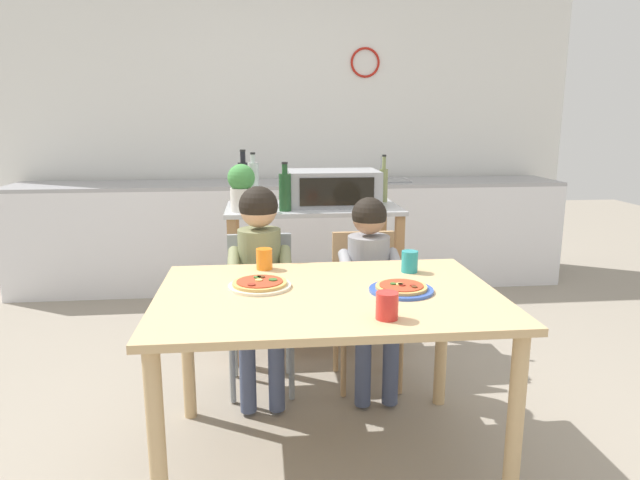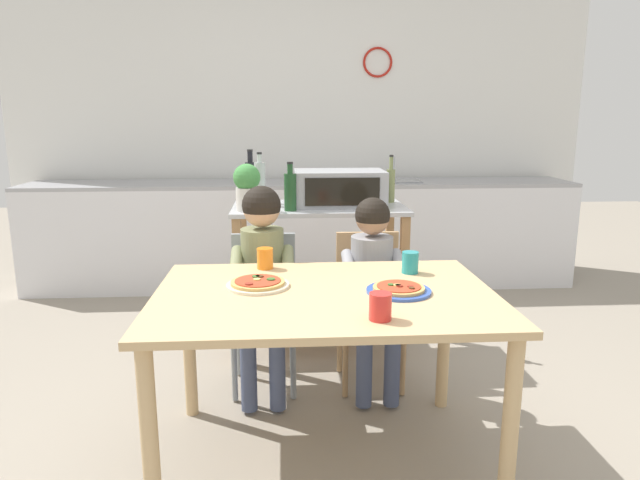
% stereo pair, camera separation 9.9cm
% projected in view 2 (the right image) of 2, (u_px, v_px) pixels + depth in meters
% --- Properties ---
extents(ground_plane, '(11.89, 11.89, 0.00)m').
position_uv_depth(ground_plane, '(311.00, 348.00, 3.60)').
color(ground_plane, gray).
extents(back_wall_tiled, '(5.12, 0.14, 2.70)m').
position_uv_depth(back_wall_tiled, '(300.00, 126.00, 5.11)').
color(back_wall_tiled, white).
rests_on(back_wall_tiled, ground).
extents(kitchen_counter, '(4.61, 0.60, 1.09)m').
position_uv_depth(kitchen_counter, '(302.00, 233.00, 4.90)').
color(kitchen_counter, silver).
rests_on(kitchen_counter, ground).
extents(kitchen_island_cart, '(1.05, 0.55, 0.91)m').
position_uv_depth(kitchen_island_cart, '(319.00, 255.00, 3.51)').
color(kitchen_island_cart, '#B7BABF').
rests_on(kitchen_island_cart, ground).
extents(toaster_oven, '(0.54, 0.35, 0.21)m').
position_uv_depth(toaster_oven, '(339.00, 188.00, 3.44)').
color(toaster_oven, '#999BA0').
rests_on(toaster_oven, kitchen_island_cart).
extents(bottle_dark_olive_oil, '(0.07, 0.07, 0.33)m').
position_uv_depth(bottle_dark_olive_oil, '(251.00, 180.00, 3.57)').
color(bottle_dark_olive_oil, black).
rests_on(bottle_dark_olive_oil, kitchen_island_cart).
extents(bottle_clear_vinegar, '(0.07, 0.07, 0.32)m').
position_uv_depth(bottle_clear_vinegar, '(260.00, 183.00, 3.44)').
color(bottle_clear_vinegar, '#ADB7B2').
rests_on(bottle_clear_vinegar, kitchen_island_cart).
extents(bottle_squat_spirits, '(0.07, 0.07, 0.28)m').
position_uv_depth(bottle_squat_spirits, '(290.00, 191.00, 3.25)').
color(bottle_squat_spirits, '#1E4723').
rests_on(bottle_squat_spirits, kitchen_island_cart).
extents(bottle_slim_sauce, '(0.05, 0.05, 0.30)m').
position_uv_depth(bottle_slim_sauce, '(391.00, 184.00, 3.57)').
color(bottle_slim_sauce, olive).
rests_on(bottle_slim_sauce, kitchen_island_cart).
extents(potted_herb_plant, '(0.16, 0.16, 0.27)m').
position_uv_depth(potted_herb_plant, '(247.00, 186.00, 3.23)').
color(potted_herb_plant, beige).
rests_on(potted_herb_plant, kitchen_island_cart).
extents(dining_table, '(1.37, 0.95, 0.75)m').
position_uv_depth(dining_table, '(325.00, 314.00, 2.30)').
color(dining_table, tan).
rests_on(dining_table, ground).
extents(dining_chair_left, '(0.36, 0.36, 0.81)m').
position_uv_depth(dining_chair_left, '(264.00, 299.00, 3.04)').
color(dining_chair_left, gray).
rests_on(dining_chair_left, ground).
extents(dining_chair_right, '(0.36, 0.36, 0.81)m').
position_uv_depth(dining_chair_right, '(369.00, 297.00, 3.08)').
color(dining_chair_right, tan).
rests_on(dining_chair_right, ground).
extents(child_in_olive_shirt, '(0.32, 0.42, 1.08)m').
position_uv_depth(child_in_olive_shirt, '(262.00, 265.00, 2.88)').
color(child_in_olive_shirt, '#424C6B').
rests_on(child_in_olive_shirt, ground).
extents(child_in_grey_shirt, '(0.32, 0.42, 1.01)m').
position_uv_depth(child_in_grey_shirt, '(373.00, 273.00, 2.92)').
color(child_in_grey_shirt, '#424C6B').
rests_on(child_in_grey_shirt, ground).
extents(pizza_plate_cream, '(0.26, 0.26, 0.03)m').
position_uv_depth(pizza_plate_cream, '(258.00, 284.00, 2.36)').
color(pizza_plate_cream, beige).
rests_on(pizza_plate_cream, dining_table).
extents(pizza_plate_blue_rimmed, '(0.26, 0.26, 0.03)m').
position_uv_depth(pizza_plate_blue_rimmed, '(399.00, 289.00, 2.28)').
color(pizza_plate_blue_rimmed, '#3356B7').
rests_on(pizza_plate_blue_rimmed, dining_table).
extents(drinking_cup_orange, '(0.08, 0.08, 0.10)m').
position_uv_depth(drinking_cup_orange, '(265.00, 258.00, 2.63)').
color(drinking_cup_orange, orange).
rests_on(drinking_cup_orange, dining_table).
extents(drinking_cup_red, '(0.08, 0.08, 0.10)m').
position_uv_depth(drinking_cup_red, '(380.00, 306.00, 1.97)').
color(drinking_cup_red, red).
rests_on(drinking_cup_red, dining_table).
extents(drinking_cup_teal, '(0.08, 0.08, 0.10)m').
position_uv_depth(drinking_cup_teal, '(410.00, 262.00, 2.55)').
color(drinking_cup_teal, teal).
rests_on(drinking_cup_teal, dining_table).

